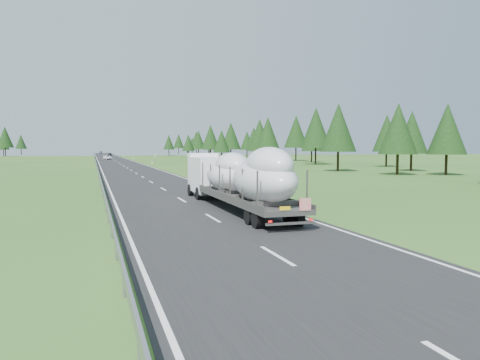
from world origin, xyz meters
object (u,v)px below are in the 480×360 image
object	(u,v)px
highway_sign	(155,156)
distant_car_dark	(110,154)
distant_van	(107,157)
boat_truck	(237,176)
distant_car_blue	(101,152)

from	to	relation	value
highway_sign	distant_car_dark	size ratio (longest dim) A/B	0.60
distant_van	distant_car_dark	distance (m)	64.42
boat_truck	distant_car_dark	xyz separation A→B (m)	(-0.96, 186.46, -1.27)
highway_sign	distant_car_blue	world-z (taller)	highway_sign
boat_truck	distant_car_blue	bearing A→B (deg)	90.68
highway_sign	boat_truck	bearing A→B (deg)	-93.68
distant_car_dark	distant_car_blue	bearing A→B (deg)	95.89
distant_van	distant_car_dark	size ratio (longest dim) A/B	1.17
highway_sign	distant_car_dark	bearing A→B (deg)	93.09
highway_sign	distant_car_blue	distance (m)	195.63
highway_sign	boat_truck	world-z (taller)	boat_truck
distant_van	distant_car_blue	xyz separation A→B (m)	(0.61, 150.40, -0.01)
boat_truck	distant_car_dark	world-z (taller)	boat_truck
distant_van	boat_truck	bearing A→B (deg)	-94.17
distant_car_dark	distant_van	bearing A→B (deg)	-88.19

